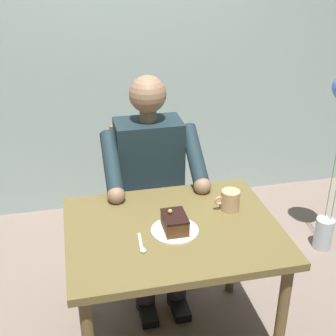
# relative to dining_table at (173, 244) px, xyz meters

# --- Properties ---
(cafe_rear_panel) EXTENTS (6.40, 0.12, 3.00)m
(cafe_rear_panel) POSITION_rel_dining_table_xyz_m (0.00, -1.53, 0.88)
(cafe_rear_panel) COLOR #9CB2AF
(cafe_rear_panel) RESTS_ON ground
(dining_table) EXTENTS (0.96, 0.75, 0.71)m
(dining_table) POSITION_rel_dining_table_xyz_m (0.00, 0.00, 0.00)
(dining_table) COLOR brown
(dining_table) RESTS_ON ground
(chair) EXTENTS (0.42, 0.42, 0.91)m
(chair) POSITION_rel_dining_table_xyz_m (0.00, -0.68, -0.11)
(chair) COLOR brown
(chair) RESTS_ON ground
(seated_person) EXTENTS (0.53, 0.58, 1.25)m
(seated_person) POSITION_rel_dining_table_xyz_m (0.00, -0.50, 0.04)
(seated_person) COLOR #1B2B32
(seated_person) RESTS_ON ground
(dessert_plate) EXTENTS (0.21, 0.21, 0.01)m
(dessert_plate) POSITION_rel_dining_table_xyz_m (0.00, 0.03, 0.10)
(dessert_plate) COLOR white
(dessert_plate) RESTS_ON dining_table
(cake_slice) EXTENTS (0.10, 0.14, 0.10)m
(cake_slice) POSITION_rel_dining_table_xyz_m (0.00, 0.03, 0.14)
(cake_slice) COLOR #553218
(cake_slice) RESTS_ON dessert_plate
(coffee_cup) EXTENTS (0.12, 0.09, 0.10)m
(coffee_cup) POSITION_rel_dining_table_xyz_m (-0.30, -0.09, 0.14)
(coffee_cup) COLOR tan
(coffee_cup) RESTS_ON dining_table
(dessert_spoon) EXTENTS (0.03, 0.14, 0.01)m
(dessert_spoon) POSITION_rel_dining_table_xyz_m (0.16, 0.11, 0.09)
(dessert_spoon) COLOR silver
(dessert_spoon) RESTS_ON dining_table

